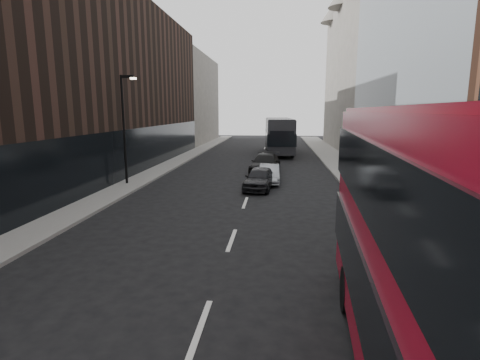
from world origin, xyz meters
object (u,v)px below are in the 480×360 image
(street_lamp, at_px, (125,122))
(grey_bus, at_px, (279,135))
(car_c, at_px, (265,164))
(car_b, at_px, (269,174))
(car_a, at_px, (260,178))

(street_lamp, xyz_separation_m, grey_bus, (10.02, 20.15, -2.02))
(street_lamp, relative_size, car_c, 1.34)
(grey_bus, xyz_separation_m, car_b, (-0.63, -18.31, -1.53))
(street_lamp, bearing_deg, car_c, 33.80)
(grey_bus, bearing_deg, car_a, -96.23)
(grey_bus, height_order, car_a, grey_bus)
(car_b, bearing_deg, street_lamp, -170.33)
(street_lamp, distance_m, car_b, 10.20)
(car_b, xyz_separation_m, car_c, (-0.42, 4.17, 0.12))
(car_b, bearing_deg, car_a, -105.81)
(grey_bus, height_order, car_b, grey_bus)
(car_b, height_order, car_c, car_c)
(street_lamp, height_order, car_c, street_lamp)
(car_b, distance_m, car_c, 4.19)
(car_b, bearing_deg, car_c, 94.35)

